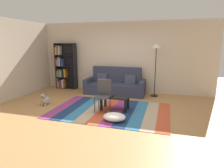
% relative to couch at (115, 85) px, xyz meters
% --- Properties ---
extents(ground_plane, '(14.00, 14.00, 0.00)m').
position_rel_couch_xyz_m(ground_plane, '(0.18, -2.02, -0.34)').
color(ground_plane, '#B27F4C').
extents(back_wall, '(6.80, 0.10, 2.70)m').
position_rel_couch_xyz_m(back_wall, '(0.18, 0.53, 1.01)').
color(back_wall, beige).
rests_on(back_wall, ground_plane).
extents(left_wall, '(0.10, 5.50, 2.70)m').
position_rel_couch_xyz_m(left_wall, '(-3.22, -1.27, 1.01)').
color(left_wall, beige).
rests_on(left_wall, ground_plane).
extents(rug, '(3.30, 2.20, 0.01)m').
position_rel_couch_xyz_m(rug, '(0.36, -1.85, -0.33)').
color(rug, '#843370').
rests_on(rug, ground_plane).
extents(couch, '(2.26, 0.80, 1.00)m').
position_rel_couch_xyz_m(couch, '(0.00, 0.00, 0.00)').
color(couch, '#2D3347').
rests_on(couch, ground_plane).
extents(bookshelf, '(0.90, 0.28, 1.89)m').
position_rel_couch_xyz_m(bookshelf, '(-2.33, 0.29, 0.55)').
color(bookshelf, black).
rests_on(bookshelf, ground_plane).
extents(coffee_table, '(0.78, 0.45, 0.40)m').
position_rel_couch_xyz_m(coffee_table, '(0.47, -1.75, -0.00)').
color(coffee_table, black).
rests_on(coffee_table, rug).
extents(pouf, '(0.57, 0.45, 0.18)m').
position_rel_couch_xyz_m(pouf, '(0.67, -2.53, -0.24)').
color(pouf, white).
rests_on(pouf, rug).
extents(dog, '(0.22, 0.35, 0.40)m').
position_rel_couch_xyz_m(dog, '(-1.76, -1.91, -0.18)').
color(dog, '#9E998E').
rests_on(dog, ground_plane).
extents(standing_lamp, '(0.32, 0.32, 1.88)m').
position_rel_couch_xyz_m(standing_lamp, '(1.46, 0.05, 1.23)').
color(standing_lamp, black).
rests_on(standing_lamp, ground_plane).
extents(tv_remote, '(0.07, 0.16, 0.02)m').
position_rel_couch_xyz_m(tv_remote, '(0.42, -1.79, 0.09)').
color(tv_remote, black).
rests_on(tv_remote, coffee_table).
extents(folding_chair, '(0.40, 0.40, 0.90)m').
position_rel_couch_xyz_m(folding_chair, '(0.18, -1.94, 0.20)').
color(folding_chair, '#38383D').
rests_on(folding_chair, ground_plane).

